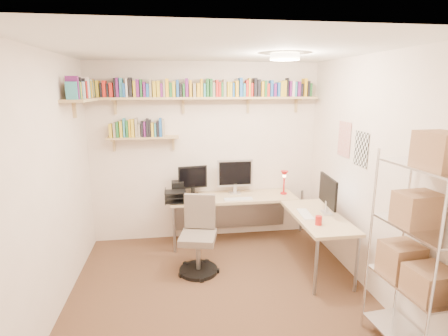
# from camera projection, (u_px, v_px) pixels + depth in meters

# --- Properties ---
(ground) EXTENTS (3.20, 3.20, 0.00)m
(ground) POSITION_uv_depth(u_px,v_px,m) (220.00, 291.00, 3.80)
(ground) COLOR #4C3720
(ground) RESTS_ON ground
(room_shell) EXTENTS (3.24, 3.04, 2.52)m
(room_shell) POSITION_uv_depth(u_px,v_px,m) (220.00, 151.00, 3.45)
(room_shell) COLOR beige
(room_shell) RESTS_ON ground
(wall_shelves) EXTENTS (3.12, 1.09, 0.80)m
(wall_shelves) POSITION_uv_depth(u_px,v_px,m) (174.00, 98.00, 4.54)
(wall_shelves) COLOR tan
(wall_shelves) RESTS_ON ground
(corner_desk) EXTENTS (2.08, 1.76, 1.17)m
(corner_desk) POSITION_uv_depth(u_px,v_px,m) (245.00, 201.00, 4.67)
(corner_desk) COLOR tan
(corner_desk) RESTS_ON ground
(office_chair) EXTENTS (0.49, 0.50, 0.92)m
(office_chair) POSITION_uv_depth(u_px,v_px,m) (199.00, 240.00, 4.15)
(office_chair) COLOR black
(office_chair) RESTS_ON ground
(wire_rack) EXTENTS (0.41, 0.75, 1.86)m
(wire_rack) POSITION_uv_depth(u_px,v_px,m) (420.00, 232.00, 2.69)
(wire_rack) COLOR silver
(wire_rack) RESTS_ON ground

